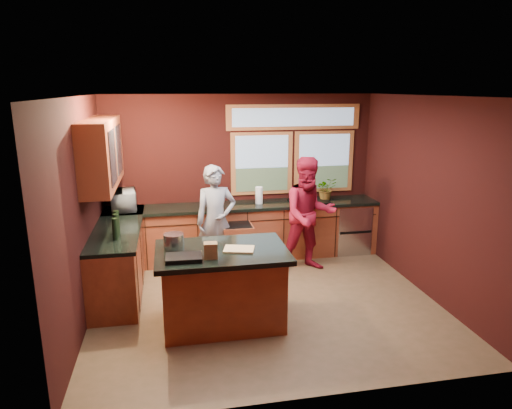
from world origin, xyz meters
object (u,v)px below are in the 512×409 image
object	(u,v)px
person_red	(309,215)
cutting_board	(239,249)
person_grey	(216,221)
stock_pot	(174,241)
island	(222,286)

from	to	relation	value
person_red	cutting_board	bearing A→B (deg)	-132.61
person_grey	person_red	bearing A→B (deg)	-10.85
stock_pot	cutting_board	bearing A→B (deg)	-14.93
cutting_board	stock_pot	size ratio (longest dim) A/B	1.46
stock_pot	person_grey	bearing A→B (deg)	64.92
island	cutting_board	world-z (taller)	cutting_board
person_red	cutting_board	size ratio (longest dim) A/B	5.12
person_grey	person_red	size ratio (longest dim) A/B	0.95
person_red	stock_pot	distance (m)	2.44
island	person_red	xyz separation A→B (m)	(1.52, 1.43, 0.42)
island	person_grey	xyz separation A→B (m)	(0.09, 1.52, 0.37)
island	stock_pot	bearing A→B (deg)	164.74
stock_pot	island	bearing A→B (deg)	-15.26
person_red	cutting_board	xyz separation A→B (m)	(-1.32, -1.48, 0.06)
island	person_red	bearing A→B (deg)	43.27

